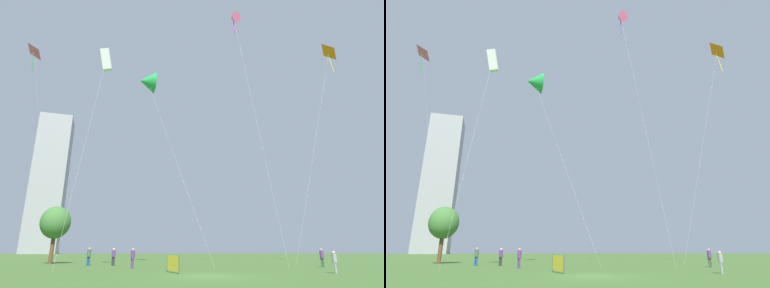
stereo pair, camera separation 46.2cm
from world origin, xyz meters
The scene contains 14 objects.
ground centered at (0.00, 0.00, 0.00)m, with size 280.00×280.00×0.00m, color #3D6028.
person_standing_0 centered at (12.76, 10.26, 1.01)m, with size 0.39×0.39×1.74m.
person_standing_1 centered at (9.51, 1.78, 0.89)m, with size 0.34×0.34×1.54m.
person_standing_2 centered at (-5.80, 9.80, 1.02)m, with size 0.39×0.39×1.77m.
person_standing_3 centered at (-8.33, 15.04, 1.04)m, with size 0.40×0.40×1.80m.
person_standing_4 centered at (-11.05, 15.54, 1.08)m, with size 0.41×0.41×1.87m.
kite_flying_0 centered at (-24.56, 23.89, 31.62)m, with size 6.33×5.35×32.73m.
kite_flying_1 centered at (6.05, 14.12, 32.67)m, with size 3.90×5.99×33.61m.
kite_flying_2 centered at (22.00, 18.38, 30.64)m, with size 11.28×4.62×31.90m.
kite_flying_3 centered at (-9.75, 8.67, 21.31)m, with size 2.53×3.73×22.60m.
kite_flying_4 centered at (-5.85, 18.17, 24.21)m, with size 9.15×9.90×25.72m.
park_tree_0 centered at (-16.63, 20.47, 4.87)m, with size 3.67×3.67×6.91m.
distant_highrise_0 centered at (-56.95, 129.01, 31.70)m, with size 14.58×15.91×63.39m, color #939399.
event_banner centered at (-2.23, 3.35, 0.67)m, with size 0.89×2.15×1.26m.
Camera 2 is at (-2.53, -21.78, 1.61)m, focal length 29.52 mm.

